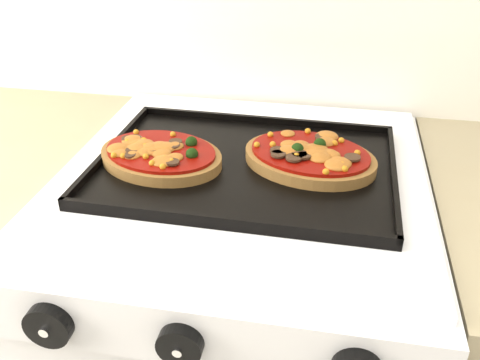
# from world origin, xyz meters

# --- Properties ---
(control_panel) EXTENTS (0.60, 0.02, 0.09)m
(control_panel) POSITION_xyz_m (-0.00, 1.39, 0.85)
(control_panel) COLOR silver
(control_panel) RESTS_ON stove
(knob_left) EXTENTS (0.06, 0.02, 0.06)m
(knob_left) POSITION_xyz_m (-0.18, 1.37, 0.85)
(knob_left) COLOR black
(knob_left) RESTS_ON control_panel
(knob_center) EXTENTS (0.06, 0.02, 0.06)m
(knob_center) POSITION_xyz_m (-0.02, 1.37, 0.85)
(knob_center) COLOR black
(knob_center) RESTS_ON control_panel
(baking_tray) EXTENTS (0.48, 0.36, 0.02)m
(baking_tray) POSITION_xyz_m (0.00, 1.70, 0.92)
(baking_tray) COLOR black
(baking_tray) RESTS_ON stove
(pizza_left) EXTENTS (0.24, 0.20, 0.03)m
(pizza_left) POSITION_xyz_m (-0.14, 1.68, 0.94)
(pizza_left) COLOR olive
(pizza_left) RESTS_ON baking_tray
(pizza_right) EXTENTS (0.25, 0.22, 0.03)m
(pizza_right) POSITION_xyz_m (0.10, 1.72, 0.94)
(pizza_right) COLOR olive
(pizza_right) RESTS_ON baking_tray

